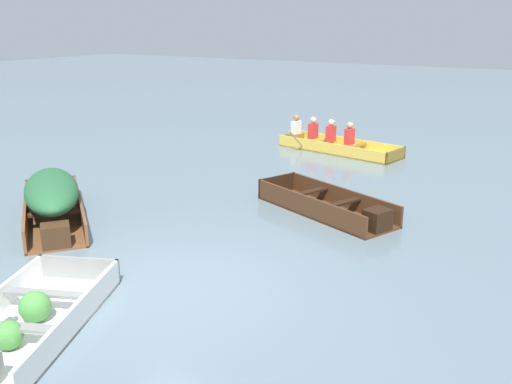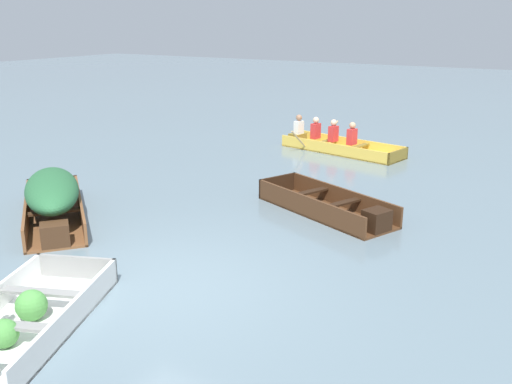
% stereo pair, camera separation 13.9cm
% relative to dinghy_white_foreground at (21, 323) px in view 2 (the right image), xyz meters
% --- Properties ---
extents(ground_plane, '(80.00, 80.00, 0.00)m').
position_rel_dinghy_white_foreground_xyz_m(ground_plane, '(0.63, 1.88, -0.15)').
color(ground_plane, slate).
extents(dinghy_white_foreground, '(2.14, 2.99, 0.43)m').
position_rel_dinghy_white_foreground_xyz_m(dinghy_white_foreground, '(0.00, 0.00, 0.00)').
color(dinghy_white_foreground, white).
rests_on(dinghy_white_foreground, ground).
extents(skiff_dark_varnish_near_moored, '(3.14, 2.04, 0.41)m').
position_rel_dinghy_white_foreground_xyz_m(skiff_dark_varnish_near_moored, '(1.40, 5.90, -0.00)').
color(skiff_dark_varnish_near_moored, '#4C2D19').
rests_on(skiff_dark_varnish_near_moored, ground).
extents(skiff_wooden_brown_mid_moored, '(3.11, 2.81, 0.88)m').
position_rel_dinghy_white_foreground_xyz_m(skiff_wooden_brown_mid_moored, '(-2.89, 2.94, 0.35)').
color(skiff_wooden_brown_mid_moored, brown).
rests_on(skiff_wooden_brown_mid_moored, ground).
extents(rowboat_yellow_with_crew, '(3.68, 2.22, 0.89)m').
position_rel_dinghy_white_foreground_xyz_m(rowboat_yellow_with_crew, '(-0.77, 11.05, 0.07)').
color(rowboat_yellow_with_crew, '#E5BC47').
rests_on(rowboat_yellow_with_crew, ground).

